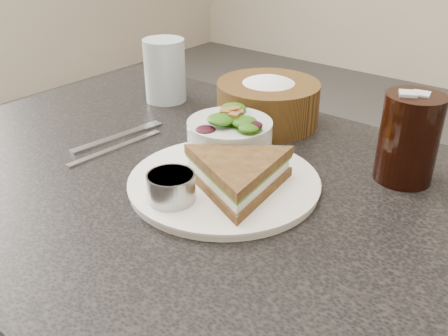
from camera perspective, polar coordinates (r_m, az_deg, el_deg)
dinner_plate at (r=0.72m, az=0.00°, el=-1.69°), size 0.27×0.27×0.01m
sandwich at (r=0.68m, az=1.61°, el=-0.80°), size 0.24×0.24×0.05m
salad_bowl at (r=0.78m, az=0.65°, el=4.15°), size 0.17×0.17×0.08m
dressing_ramekin at (r=0.66m, az=-6.06°, el=-2.24°), size 0.07×0.07×0.04m
orange_wedge at (r=0.77m, az=5.31°, el=1.76°), size 0.08×0.08×0.02m
fork at (r=0.89m, az=-12.53°, el=3.35°), size 0.04×0.16×0.00m
knife at (r=0.86m, az=-12.25°, el=2.26°), size 0.03×0.18×0.00m
bread_basket at (r=0.92m, az=5.05°, el=8.21°), size 0.23×0.23×0.11m
cola_glass at (r=0.76m, az=20.44°, el=3.59°), size 0.09×0.09×0.14m
water_glass at (r=1.04m, az=-6.78°, el=11.01°), size 0.10×0.10×0.13m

